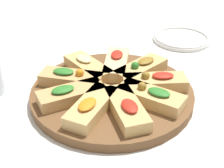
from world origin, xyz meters
TOP-DOWN VIEW (x-y plane):
  - ground_plane at (0.00, 0.00)m, footprint 3.00×3.00m
  - serving_board at (0.00, 0.00)m, footprint 0.38×0.38m
  - focaccia_slice_0 at (0.10, 0.02)m, footprint 0.16×0.09m
  - focaccia_slice_1 at (0.06, 0.08)m, footprint 0.14×0.15m
  - focaccia_slice_2 at (-0.00, 0.10)m, footprint 0.06×0.15m
  - focaccia_slice_3 at (-0.07, 0.08)m, footprint 0.14×0.15m
  - focaccia_slice_4 at (-0.10, 0.01)m, footprint 0.15×0.07m
  - focaccia_slice_5 at (-0.08, -0.05)m, footprint 0.16×0.13m
  - focaccia_slice_6 at (-0.03, -0.10)m, footprint 0.10×0.16m
  - focaccia_slice_7 at (0.04, -0.09)m, footprint 0.11×0.16m
  - focaccia_slice_8 at (0.09, -0.05)m, footprint 0.16×0.12m
  - plate_left at (-0.08, 0.40)m, footprint 0.19×0.19m

SIDE VIEW (x-z plane):
  - ground_plane at x=0.00m, z-range 0.00..0.00m
  - plate_left at x=-0.08m, z-range 0.00..0.02m
  - serving_board at x=0.00m, z-range 0.00..0.02m
  - focaccia_slice_3 at x=-0.07m, z-range 0.02..0.06m
  - focaccia_slice_4 at x=-0.10m, z-range 0.02..0.06m
  - focaccia_slice_6 at x=-0.03m, z-range 0.02..0.06m
  - focaccia_slice_7 at x=0.04m, z-range 0.02..0.06m
  - focaccia_slice_8 at x=0.09m, z-range 0.02..0.06m
  - focaccia_slice_0 at x=0.10m, z-range 0.02..0.06m
  - focaccia_slice_1 at x=0.06m, z-range 0.02..0.06m
  - focaccia_slice_2 at x=0.00m, z-range 0.02..0.06m
  - focaccia_slice_5 at x=-0.08m, z-range 0.02..0.06m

